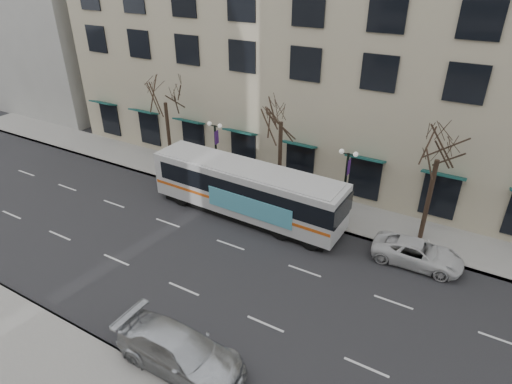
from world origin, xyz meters
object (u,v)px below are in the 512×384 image
Objects in this scene: lamp_post_left at (216,152)px; tree_far_left at (164,90)px; lamp_post_right at (345,183)px; tree_far_mid at (281,108)px; city_bus at (248,190)px; silver_car at (180,351)px; tree_far_right at (441,144)px; white_pickup at (417,253)px.

tree_far_left is at bearing 173.17° from lamp_post_left.
lamp_post_right is (10.00, 0.00, 0.00)m from lamp_post_left.
tree_far_mid is 0.63× the size of city_bus.
city_bus is (9.16, -3.01, -4.69)m from tree_far_left.
tree_far_left reaches higher than city_bus.
city_bus is (-0.84, -3.01, -4.90)m from tree_far_mid.
silver_car is (-2.01, -14.40, -2.07)m from lamp_post_right.
tree_far_mid is 5.81m from city_bus.
tree_far_left is 10.72m from city_bus.
tree_far_left reaches higher than lamp_post_left.
lamp_post_left is (5.01, -0.60, -3.75)m from tree_far_left.
lamp_post_right is at bearing -6.83° from tree_far_mid.
tree_far_left is 0.98× the size of tree_far_mid.
tree_far_left is 0.61× the size of city_bus.
lamp_post_left is 4.89m from city_bus.
tree_far_right is 1.55× the size of lamp_post_left.
lamp_post_left is at bearing 29.33° from silver_car.
tree_far_right is 17.46m from silver_car.
tree_far_left is 1.65× the size of white_pickup.
tree_far_mid is (10.00, 0.00, 0.21)m from tree_far_left.
lamp_post_right is 0.38× the size of city_bus.
tree_far_mid reaches higher than city_bus.
tree_far_mid is 16.44m from silver_car.
tree_far_mid is 1.64× the size of lamp_post_left.
white_pickup is at bearing -30.13° from silver_car.
tree_far_right is 6.29m from white_pickup.
tree_far_right reaches higher than white_pickup.
city_bus is 12.64m from silver_car.
lamp_post_right is at bearing 24.04° from city_bus.
white_pickup is at bearing -20.77° from lamp_post_right.
tree_far_left is 1.60× the size of lamp_post_left.
tree_far_left is 21.31m from white_pickup.
tree_far_left is 10.00m from tree_far_mid.
tree_far_mid reaches higher than tree_far_right.
silver_car is at bearing -60.99° from lamp_post_left.
tree_far_mid is at bearing 173.17° from lamp_post_right.
tree_far_mid is 10.01m from tree_far_right.
tree_far_left is 1.60× the size of lamp_post_right.
lamp_post_right is 0.86× the size of silver_car.
tree_far_mid is at bearing 180.00° from tree_far_right.
lamp_post_left is at bearing 80.57° from white_pickup.
lamp_post_right reaches higher than city_bus.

